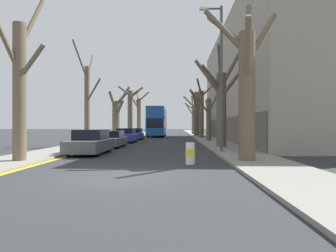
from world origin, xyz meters
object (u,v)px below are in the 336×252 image
object	(u,v)px
street_tree_right_4	(196,112)
parked_car_3	(135,134)
street_tree_right_2	(208,117)
street_tree_right_3	(201,111)
street_tree_left_2	(117,117)
street_tree_right_1	(221,102)
street_tree_left_0	(20,86)
parked_car_0	(90,143)
street_tree_left_4	(139,114)
parked_car_1	(112,139)
double_decker_bus	(157,120)
lamp_post	(220,72)
street_tree_left_1	(87,101)
street_tree_right_5	(193,118)
street_tree_right_0	(246,83)
street_tree_left_3	(130,112)
parked_car_2	(126,136)
traffic_bollard	(190,153)

from	to	relation	value
street_tree_right_4	parked_car_3	size ratio (longest dim) A/B	1.95
street_tree_right_2	street_tree_right_3	world-z (taller)	street_tree_right_3
street_tree_left_2	street_tree_right_1	size ratio (longest dim) A/B	0.87
street_tree_left_0	parked_car_0	size ratio (longest dim) A/B	1.80
street_tree_left_0	street_tree_left_4	world-z (taller)	street_tree_left_4
street_tree_right_4	street_tree_left_2	bearing A→B (deg)	-125.25
street_tree_left_0	parked_car_1	size ratio (longest dim) A/B	1.80
street_tree_left_0	street_tree_right_1	size ratio (longest dim) A/B	1.08
street_tree_right_3	double_decker_bus	distance (m)	8.82
lamp_post	street_tree_right_3	bearing A→B (deg)	88.34
street_tree_left_4	parked_car_0	distance (m)	39.62
street_tree_right_4	lamp_post	world-z (taller)	lamp_post
street_tree_left_0	street_tree_left_1	bearing A→B (deg)	91.01
street_tree_left_4	street_tree_right_5	xyz separation A→B (m)	(10.39, 0.68, -0.74)
street_tree_right_4	street_tree_right_2	bearing A→B (deg)	-89.41
street_tree_right_3	street_tree_left_0	bearing A→B (deg)	-110.45
street_tree_left_2	street_tree_right_5	bearing A→B (deg)	66.08
parked_car_1	lamp_post	xyz separation A→B (m)	(7.66, -4.97, 4.30)
street_tree_right_0	parked_car_0	distance (m)	9.50
street_tree_left_3	street_tree_right_5	xyz separation A→B (m)	(10.27, 11.88, -0.61)
parked_car_0	parked_car_2	bearing A→B (deg)	90.00
street_tree_right_5	double_decker_bus	size ratio (longest dim) A/B	0.66
lamp_post	parked_car_3	bearing A→B (deg)	113.59
street_tree_left_0	lamp_post	size ratio (longest dim) A/B	0.89
traffic_bollard	parked_car_1	bearing A→B (deg)	119.10
street_tree_left_1	street_tree_right_3	world-z (taller)	street_tree_left_1
street_tree_left_2	street_tree_right_2	distance (m)	10.74
street_tree_left_2	street_tree_right_5	distance (m)	25.03
street_tree_left_4	street_tree_right_4	bearing A→B (deg)	-36.77
street_tree_left_1	street_tree_left_3	world-z (taller)	street_tree_left_1
double_decker_bus	street_tree_right_2	bearing A→B (deg)	-66.54
street_tree_left_0	street_tree_right_3	xyz separation A→B (m)	(10.23, 27.43, 0.24)
parked_car_3	street_tree_right_1	bearing A→B (deg)	-58.59
street_tree_right_0	street_tree_left_1	bearing A→B (deg)	135.48
street_tree_right_4	double_decker_bus	world-z (taller)	street_tree_right_4
parked_car_2	lamp_post	world-z (taller)	lamp_post
double_decker_bus	lamp_post	world-z (taller)	lamp_post
street_tree_right_4	parked_car_1	xyz separation A→B (m)	(-8.21, -25.97, -3.27)
parked_car_1	traffic_bollard	size ratio (longest dim) A/B	4.69
street_tree_right_1	street_tree_right_5	distance (m)	35.48
street_tree_right_2	parked_car_0	bearing A→B (deg)	-120.25
street_tree_left_1	lamp_post	bearing A→B (deg)	-29.71
street_tree_right_2	street_tree_right_3	bearing A→B (deg)	90.53
street_tree_right_5	street_tree_left_3	bearing A→B (deg)	-130.83
street_tree_left_0	street_tree_left_1	xyz separation A→B (m)	(-0.19, 10.56, 0.18)
street_tree_left_1	street_tree_right_3	distance (m)	19.83
street_tree_left_3	parked_car_1	xyz separation A→B (m)	(2.09, -22.56, -3.25)
street_tree_right_3	parked_car_1	size ratio (longest dim) A/B	1.77
street_tree_right_1	parked_car_1	xyz separation A→B (m)	(-8.31, 1.04, -2.83)
street_tree_left_1	street_tree_right_0	distance (m)	14.42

